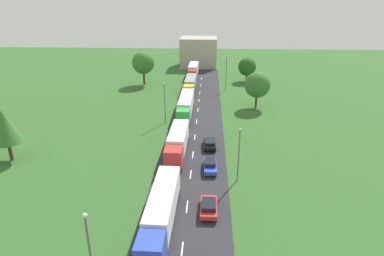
{
  "coord_description": "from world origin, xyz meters",
  "views": [
    {
      "loc": [
        2.28,
        -14.76,
        22.82
      ],
      "look_at": [
        -0.42,
        36.35,
        2.28
      ],
      "focal_mm": 31.06,
      "sensor_mm": 36.0,
      "label": 1
    }
  ],
  "objects_px": {
    "car_fourth": "(210,144)",
    "car_third": "(210,165)",
    "lamppost_fourth": "(226,72)",
    "tree_pine": "(143,63)",
    "lamppost_second": "(239,152)",
    "distant_building": "(199,52)",
    "tree_oak": "(5,127)",
    "car_second": "(209,207)",
    "truck_fourth": "(190,84)",
    "truck_lead": "(161,211)",
    "truck_third": "(186,105)",
    "tree_birch": "(247,67)",
    "tree_maple": "(257,85)",
    "lamppost_third": "(165,100)",
    "truck_second": "(178,142)",
    "truck_fifth": "(193,70)"
  },
  "relations": [
    {
      "from": "truck_fourth",
      "to": "lamppost_third",
      "type": "bearing_deg",
      "value": -99.42
    },
    {
      "from": "truck_third",
      "to": "truck_fourth",
      "type": "relative_size",
      "value": 1.14
    },
    {
      "from": "car_second",
      "to": "tree_oak",
      "type": "distance_m",
      "value": 31.71
    },
    {
      "from": "lamppost_fourth",
      "to": "distant_building",
      "type": "bearing_deg",
      "value": 104.38
    },
    {
      "from": "truck_lead",
      "to": "tree_maple",
      "type": "xyz_separation_m",
      "value": [
        14.94,
        41.36,
        2.88
      ]
    },
    {
      "from": "car_second",
      "to": "tree_birch",
      "type": "distance_m",
      "value": 63.09
    },
    {
      "from": "truck_lead",
      "to": "truck_second",
      "type": "xyz_separation_m",
      "value": [
        0.08,
        17.35,
        -0.02
      ]
    },
    {
      "from": "car_third",
      "to": "tree_oak",
      "type": "xyz_separation_m",
      "value": [
        -29.42,
        1.48,
        4.57
      ]
    },
    {
      "from": "lamppost_second",
      "to": "tree_birch",
      "type": "xyz_separation_m",
      "value": [
        6.56,
        54.87,
        -0.07
      ]
    },
    {
      "from": "lamppost_second",
      "to": "tree_maple",
      "type": "distance_m",
      "value": 31.69
    },
    {
      "from": "car_second",
      "to": "tree_oak",
      "type": "bearing_deg",
      "value": 158.91
    },
    {
      "from": "lamppost_second",
      "to": "distant_building",
      "type": "relative_size",
      "value": 0.62
    },
    {
      "from": "tree_maple",
      "to": "lamppost_second",
      "type": "bearing_deg",
      "value": -101.43
    },
    {
      "from": "car_fourth",
      "to": "car_third",
      "type": "bearing_deg",
      "value": -89.19
    },
    {
      "from": "tree_oak",
      "to": "car_fourth",
      "type": "bearing_deg",
      "value": 11.23
    },
    {
      "from": "truck_third",
      "to": "lamppost_second",
      "type": "distance_m",
      "value": 26.34
    },
    {
      "from": "tree_oak",
      "to": "car_second",
      "type": "bearing_deg",
      "value": -21.09
    },
    {
      "from": "tree_birch",
      "to": "tree_maple",
      "type": "relative_size",
      "value": 0.85
    },
    {
      "from": "car_fourth",
      "to": "tree_maple",
      "type": "bearing_deg",
      "value": 64.79
    },
    {
      "from": "lamppost_third",
      "to": "tree_birch",
      "type": "height_order",
      "value": "lamppost_third"
    },
    {
      "from": "truck_third",
      "to": "car_second",
      "type": "xyz_separation_m",
      "value": [
        4.85,
        -32.1,
        -1.42
      ]
    },
    {
      "from": "truck_second",
      "to": "tree_oak",
      "type": "bearing_deg",
      "value": -172.92
    },
    {
      "from": "truck_lead",
      "to": "lamppost_fourth",
      "type": "relative_size",
      "value": 1.59
    },
    {
      "from": "truck_fifth",
      "to": "distant_building",
      "type": "relative_size",
      "value": 1.0
    },
    {
      "from": "truck_second",
      "to": "car_second",
      "type": "bearing_deg",
      "value": -71.37
    },
    {
      "from": "car_fourth",
      "to": "tree_oak",
      "type": "height_order",
      "value": "tree_oak"
    },
    {
      "from": "lamppost_fourth",
      "to": "car_third",
      "type": "bearing_deg",
      "value": -95.28
    },
    {
      "from": "truck_fourth",
      "to": "tree_pine",
      "type": "distance_m",
      "value": 15.47
    },
    {
      "from": "car_third",
      "to": "lamppost_third",
      "type": "distance_m",
      "value": 20.56
    },
    {
      "from": "lamppost_third",
      "to": "tree_maple",
      "type": "distance_m",
      "value": 21.18
    },
    {
      "from": "truck_second",
      "to": "truck_third",
      "type": "height_order",
      "value": "truck_third"
    },
    {
      "from": "car_second",
      "to": "car_fourth",
      "type": "relative_size",
      "value": 0.97
    },
    {
      "from": "tree_birch",
      "to": "truck_fifth",
      "type": "bearing_deg",
      "value": 165.32
    },
    {
      "from": "tree_birch",
      "to": "tree_maple",
      "type": "distance_m",
      "value": 23.83
    },
    {
      "from": "lamppost_third",
      "to": "tree_oak",
      "type": "height_order",
      "value": "lamppost_third"
    },
    {
      "from": "car_second",
      "to": "car_fourth",
      "type": "xyz_separation_m",
      "value": [
        0.04,
        17.11,
        -0.02
      ]
    },
    {
      "from": "lamppost_third",
      "to": "distant_building",
      "type": "bearing_deg",
      "value": 85.36
    },
    {
      "from": "truck_fifth",
      "to": "car_second",
      "type": "relative_size",
      "value": 2.96
    },
    {
      "from": "lamppost_fourth",
      "to": "tree_pine",
      "type": "bearing_deg",
      "value": 166.51
    },
    {
      "from": "tree_oak",
      "to": "tree_pine",
      "type": "bearing_deg",
      "value": 76.11
    },
    {
      "from": "car_third",
      "to": "truck_third",
      "type": "bearing_deg",
      "value": 102.62
    },
    {
      "from": "truck_second",
      "to": "lamppost_fourth",
      "type": "distance_m",
      "value": 38.45
    },
    {
      "from": "truck_fourth",
      "to": "car_fourth",
      "type": "height_order",
      "value": "truck_fourth"
    },
    {
      "from": "lamppost_third",
      "to": "lamppost_fourth",
      "type": "height_order",
      "value": "lamppost_fourth"
    },
    {
      "from": "car_fourth",
      "to": "distant_building",
      "type": "bearing_deg",
      "value": 93.54
    },
    {
      "from": "car_fourth",
      "to": "tree_pine",
      "type": "height_order",
      "value": "tree_pine"
    },
    {
      "from": "lamppost_fourth",
      "to": "tree_oak",
      "type": "relative_size",
      "value": 1.14
    },
    {
      "from": "truck_fourth",
      "to": "car_third",
      "type": "height_order",
      "value": "truck_fourth"
    },
    {
      "from": "car_third",
      "to": "lamppost_fourth",
      "type": "distance_m",
      "value": 42.22
    },
    {
      "from": "truck_third",
      "to": "tree_birch",
      "type": "relative_size",
      "value": 2.21
    }
  ]
}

